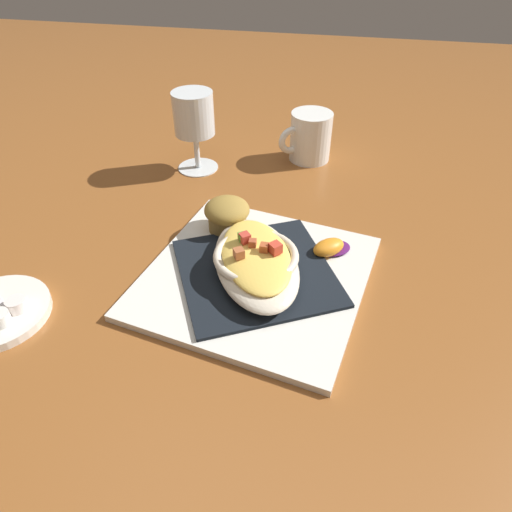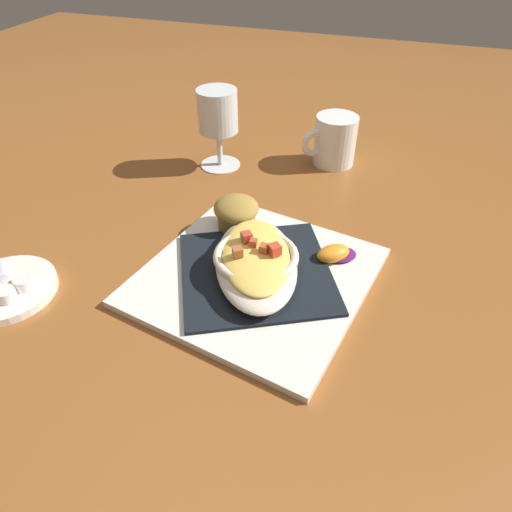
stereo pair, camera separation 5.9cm
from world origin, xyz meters
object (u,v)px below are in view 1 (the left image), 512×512
(square_plate, at_px, (256,276))
(creamer_cup_2, at_px, (17,305))
(coffee_mug, at_px, (310,139))
(gratin_dish, at_px, (256,259))
(stemmed_glass, at_px, (194,119))
(orange_garnish, at_px, (330,248))
(creamer_cup_1, at_px, (0,318))
(muffin, at_px, (227,214))

(square_plate, distance_m, creamer_cup_2, 0.30)
(square_plate, distance_m, coffee_mug, 0.36)
(gratin_dish, bearing_deg, creamer_cup_2, -65.77)
(square_plate, bearing_deg, coffee_mug, 175.04)
(gratin_dish, height_order, stemmed_glass, stemmed_glass)
(orange_garnish, relative_size, creamer_cup_2, 2.72)
(gratin_dish, bearing_deg, creamer_cup_1, -62.22)
(coffee_mug, relative_size, stemmed_glass, 0.69)
(coffee_mug, relative_size, creamer_cup_2, 4.10)
(stemmed_glass, distance_m, creamer_cup_2, 0.43)
(muffin, height_order, stemmed_glass, stemmed_glass)
(gratin_dish, relative_size, orange_garnish, 3.35)
(muffin, xyz_separation_m, creamer_cup_2, (0.21, -0.21, -0.02))
(muffin, height_order, creamer_cup_2, muffin)
(coffee_mug, height_order, creamer_cup_2, coffee_mug)
(gratin_dish, distance_m, coffee_mug, 0.36)
(orange_garnish, bearing_deg, creamer_cup_1, -60.45)
(gratin_dish, bearing_deg, muffin, -146.01)
(gratin_dish, xyz_separation_m, creamer_cup_2, (0.12, -0.27, -0.02))
(creamer_cup_1, height_order, creamer_cup_2, same)
(orange_garnish, bearing_deg, stemmed_glass, -130.32)
(orange_garnish, height_order, creamer_cup_2, orange_garnish)
(coffee_mug, xyz_separation_m, creamer_cup_2, (0.48, -0.30, -0.02))
(gratin_dish, bearing_deg, square_plate, 29.33)
(square_plate, xyz_separation_m, gratin_dish, (-0.00, -0.00, 0.03))
(muffin, relative_size, creamer_cup_1, 2.78)
(stemmed_glass, bearing_deg, orange_garnish, 49.68)
(stemmed_glass, distance_m, creamer_cup_1, 0.45)
(gratin_dish, xyz_separation_m, orange_garnish, (-0.06, 0.09, -0.02))
(square_plate, relative_size, stemmed_glass, 1.98)
(gratin_dish, relative_size, coffee_mug, 2.22)
(gratin_dish, bearing_deg, stemmed_glass, -149.60)
(gratin_dish, height_order, muffin, gratin_dish)
(gratin_dish, relative_size, creamer_cup_2, 9.09)
(stemmed_glass, relative_size, creamer_cup_1, 5.93)
(muffin, xyz_separation_m, stemmed_glass, (-0.19, -0.11, 0.06))
(orange_garnish, bearing_deg, gratin_dish, -55.52)
(creamer_cup_2, bearing_deg, orange_garnish, 117.04)
(square_plate, bearing_deg, muffin, -146.01)
(square_plate, bearing_deg, gratin_dish, -150.67)
(orange_garnish, bearing_deg, coffee_mug, -168.28)
(coffee_mug, xyz_separation_m, creamer_cup_1, (0.51, -0.31, -0.02))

